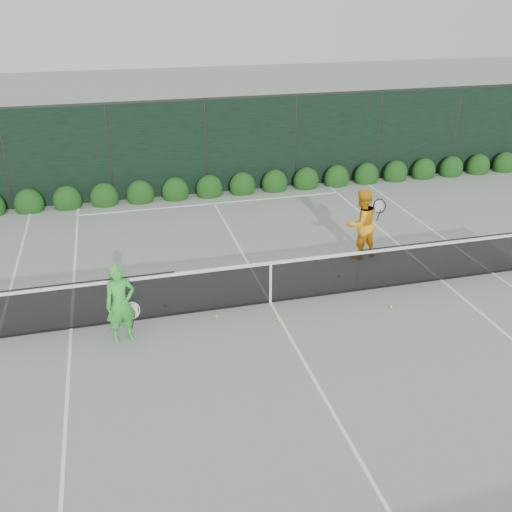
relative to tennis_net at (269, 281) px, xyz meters
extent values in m
plane|color=gray|center=(0.02, 0.00, -0.53)|extent=(80.00, 80.00, 0.00)
cube|color=black|center=(-4.18, 0.00, -0.02)|extent=(4.40, 0.01, 1.02)
cube|color=black|center=(0.02, 0.00, -0.05)|extent=(4.00, 0.01, 0.96)
cube|color=black|center=(4.22, 0.00, -0.02)|extent=(4.40, 0.01, 1.02)
cube|color=white|center=(0.02, 0.00, 0.41)|extent=(12.80, 0.03, 0.07)
cube|color=black|center=(0.02, 0.00, -0.51)|extent=(12.80, 0.02, 0.04)
cube|color=white|center=(0.02, 0.00, -0.07)|extent=(0.05, 0.03, 0.91)
imported|color=green|center=(-3.08, -0.65, 0.26)|extent=(0.65, 0.51, 1.58)
torus|color=beige|center=(-2.88, -0.55, 0.02)|extent=(0.30, 0.05, 0.30)
cylinder|color=black|center=(-2.88, -0.55, -0.22)|extent=(0.10, 0.03, 0.30)
imported|color=#FFAB15|center=(2.81, 1.68, 0.35)|extent=(1.00, 0.87, 1.75)
torus|color=black|center=(3.16, 1.48, 0.85)|extent=(0.27, 0.19, 0.30)
cylinder|color=black|center=(3.16, 1.48, 0.61)|extent=(0.10, 0.03, 0.30)
cube|color=white|center=(5.51, 0.00, -0.53)|extent=(0.06, 23.77, 0.01)
cube|color=white|center=(-4.09, 0.00, -0.53)|extent=(0.06, 23.77, 0.01)
cube|color=white|center=(4.14, 0.00, -0.53)|extent=(0.06, 23.77, 0.01)
cube|color=white|center=(0.02, 11.88, -0.53)|extent=(11.03, 0.06, 0.01)
cube|color=white|center=(0.02, 6.40, -0.53)|extent=(8.23, 0.06, 0.01)
cube|color=white|center=(0.02, 0.00, -0.53)|extent=(0.06, 12.80, 0.01)
cube|color=black|center=(0.02, 7.50, 0.97)|extent=(32.00, 0.06, 3.00)
cube|color=#262826|center=(0.02, 7.50, 2.50)|extent=(32.00, 0.06, 0.06)
cylinder|color=#262826|center=(-5.98, 7.50, 0.97)|extent=(0.08, 0.08, 3.00)
cylinder|color=#262826|center=(-2.98, 7.50, 0.97)|extent=(0.08, 0.08, 3.00)
cylinder|color=#262826|center=(0.02, 7.50, 0.97)|extent=(0.08, 0.08, 3.00)
cylinder|color=#262826|center=(3.02, 7.50, 0.97)|extent=(0.08, 0.08, 3.00)
cylinder|color=#262826|center=(6.02, 7.50, 0.97)|extent=(0.08, 0.08, 3.00)
cylinder|color=#262826|center=(9.02, 7.50, 0.97)|extent=(0.08, 0.08, 3.00)
ellipsoid|color=#0F380F|center=(-5.48, 7.15, -0.30)|extent=(0.86, 0.65, 0.94)
ellipsoid|color=#0F380F|center=(-4.38, 7.15, -0.30)|extent=(0.86, 0.65, 0.94)
ellipsoid|color=#0F380F|center=(-3.28, 7.15, -0.30)|extent=(0.86, 0.65, 0.94)
ellipsoid|color=#0F380F|center=(-2.18, 7.15, -0.30)|extent=(0.86, 0.65, 0.94)
ellipsoid|color=#0F380F|center=(-1.08, 7.15, -0.30)|extent=(0.86, 0.65, 0.94)
ellipsoid|color=#0F380F|center=(0.02, 7.15, -0.30)|extent=(0.86, 0.65, 0.94)
ellipsoid|color=#0F380F|center=(1.12, 7.15, -0.30)|extent=(0.86, 0.65, 0.94)
ellipsoid|color=#0F380F|center=(2.22, 7.15, -0.30)|extent=(0.86, 0.65, 0.94)
ellipsoid|color=#0F380F|center=(3.32, 7.15, -0.30)|extent=(0.86, 0.65, 0.94)
ellipsoid|color=#0F380F|center=(4.42, 7.15, -0.30)|extent=(0.86, 0.65, 0.94)
ellipsoid|color=#0F380F|center=(5.52, 7.15, -0.30)|extent=(0.86, 0.65, 0.94)
ellipsoid|color=#0F380F|center=(6.62, 7.15, -0.30)|extent=(0.86, 0.65, 0.94)
ellipsoid|color=#0F380F|center=(7.72, 7.15, -0.30)|extent=(0.86, 0.65, 0.94)
ellipsoid|color=#0F380F|center=(8.82, 7.15, -0.30)|extent=(0.86, 0.65, 0.94)
ellipsoid|color=#0F380F|center=(9.92, 7.15, -0.30)|extent=(0.86, 0.65, 0.94)
ellipsoid|color=#0F380F|center=(11.02, 7.15, -0.30)|extent=(0.86, 0.65, 0.94)
sphere|color=#AFDC30|center=(-1.21, -0.31, -0.50)|extent=(0.07, 0.07, 0.07)
sphere|color=#AFDC30|center=(2.43, -0.88, -0.50)|extent=(0.07, 0.07, 0.07)
sphere|color=#AFDC30|center=(-0.03, -0.72, -0.50)|extent=(0.07, 0.07, 0.07)
sphere|color=#AFDC30|center=(1.90, 0.73, -0.50)|extent=(0.07, 0.07, 0.07)
sphere|color=#AFDC30|center=(-2.17, 0.42, -0.50)|extent=(0.07, 0.07, 0.07)
camera|label=1|loc=(-2.97, -10.22, 5.62)|focal=40.00mm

